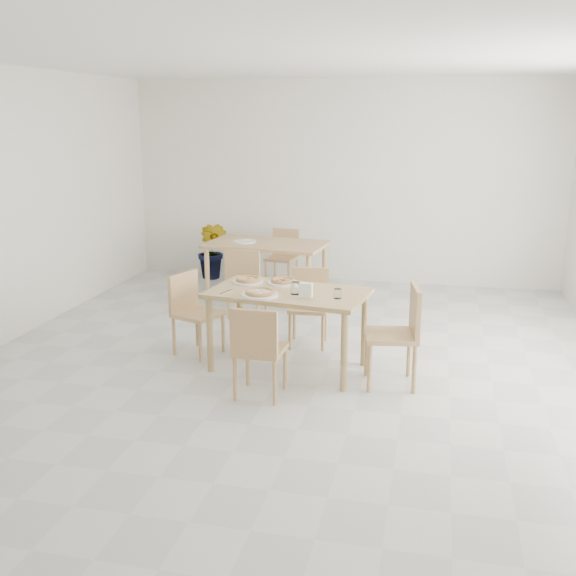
% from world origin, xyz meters
% --- Properties ---
extents(main_table, '(1.52, 1.01, 0.75)m').
position_xyz_m(main_table, '(0.02, -0.08, 0.66)').
color(main_table, tan).
rests_on(main_table, ground).
extents(chair_south, '(0.41, 0.41, 0.80)m').
position_xyz_m(chair_south, '(-0.07, -0.82, 0.47)').
color(chair_south, tan).
rests_on(chair_south, ground).
extents(chair_north, '(0.42, 0.42, 0.78)m').
position_xyz_m(chair_north, '(0.08, 0.68, 0.45)').
color(chair_north, tan).
rests_on(chair_north, ground).
extents(chair_west, '(0.52, 0.52, 0.81)m').
position_xyz_m(chair_west, '(-1.00, 0.14, 0.47)').
color(chair_west, tan).
rests_on(chair_west, ground).
extents(chair_east, '(0.51, 0.51, 0.90)m').
position_xyz_m(chair_east, '(1.06, -0.25, 0.52)').
color(chair_east, tan).
rests_on(chair_east, ground).
extents(plate_margherita, '(0.30, 0.30, 0.02)m').
position_xyz_m(plate_margherita, '(-0.42, 0.14, 0.76)').
color(plate_margherita, white).
rests_on(plate_margherita, main_table).
extents(plate_mushroom, '(0.33, 0.33, 0.02)m').
position_xyz_m(plate_mushroom, '(-0.18, -0.30, 0.76)').
color(plate_mushroom, white).
rests_on(plate_mushroom, main_table).
extents(plate_pepperoni, '(0.29, 0.29, 0.02)m').
position_xyz_m(plate_pepperoni, '(-0.08, 0.17, 0.76)').
color(plate_pepperoni, white).
rests_on(plate_pepperoni, main_table).
extents(pizza_margherita, '(0.24, 0.24, 0.03)m').
position_xyz_m(pizza_margherita, '(-0.42, 0.14, 0.78)').
color(pizza_margherita, tan).
rests_on(pizza_margherita, plate_margherita).
extents(pizza_mushroom, '(0.32, 0.32, 0.03)m').
position_xyz_m(pizza_mushroom, '(-0.18, -0.30, 0.78)').
color(pizza_mushroom, tan).
rests_on(pizza_mushroom, plate_mushroom).
extents(pizza_pepperoni, '(0.26, 0.26, 0.03)m').
position_xyz_m(pizza_pepperoni, '(-0.08, 0.17, 0.78)').
color(pizza_pepperoni, tan).
rests_on(pizza_pepperoni, plate_pepperoni).
extents(tumbler_a, '(0.08, 0.08, 0.11)m').
position_xyz_m(tumbler_a, '(0.11, -0.17, 0.81)').
color(tumbler_a, white).
rests_on(tumbler_a, main_table).
extents(tumbler_b, '(0.07, 0.07, 0.09)m').
position_xyz_m(tumbler_b, '(0.50, -0.24, 0.79)').
color(tumbler_b, white).
rests_on(tumbler_b, main_table).
extents(napkin_holder, '(0.13, 0.07, 0.14)m').
position_xyz_m(napkin_holder, '(0.23, -0.30, 0.82)').
color(napkin_holder, silver).
rests_on(napkin_holder, main_table).
extents(fork_a, '(0.08, 0.19, 0.01)m').
position_xyz_m(fork_a, '(-0.51, -0.24, 0.75)').
color(fork_a, silver).
rests_on(fork_a, main_table).
extents(fork_b, '(0.07, 0.18, 0.01)m').
position_xyz_m(fork_b, '(-0.52, -0.26, 0.75)').
color(fork_b, silver).
rests_on(fork_b, main_table).
extents(second_table, '(1.55, 0.99, 0.75)m').
position_xyz_m(second_table, '(-0.76, 2.19, 0.67)').
color(second_table, tan).
rests_on(second_table, ground).
extents(chair_back_s, '(0.42, 0.42, 0.83)m').
position_xyz_m(chair_back_s, '(-0.81, 1.38, 0.48)').
color(chair_back_s, tan).
rests_on(chair_back_s, ground).
extents(chair_back_n, '(0.44, 0.44, 0.78)m').
position_xyz_m(chair_back_n, '(-0.73, 3.00, 0.45)').
color(chair_back_n, tan).
rests_on(chair_back_n, ground).
extents(plate_empty, '(0.28, 0.28, 0.02)m').
position_xyz_m(plate_empty, '(-1.04, 2.17, 0.76)').
color(plate_empty, white).
rests_on(plate_empty, second_table).
extents(potted_plant, '(0.54, 0.48, 0.83)m').
position_xyz_m(potted_plant, '(-1.81, 3.15, 0.41)').
color(potted_plant, '#225F1C').
rests_on(potted_plant, ground).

